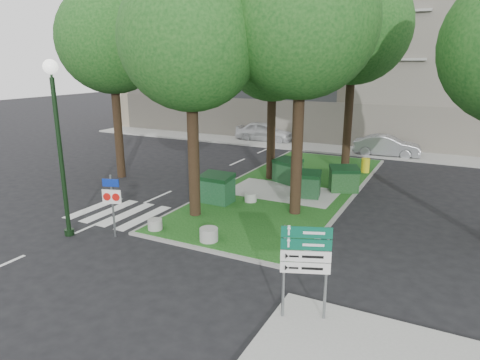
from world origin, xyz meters
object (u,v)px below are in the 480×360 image
Objects in this scene: dumpster_a at (217,188)px; car_white at (264,132)px; dumpster_b at (287,171)px; tree_median_near_right at (305,5)px; tree_street_left at (113,28)px; litter_bin at (365,165)px; tree_median_near_left at (193,25)px; tree_median_far at (357,15)px; street_lamp at (58,129)px; bollard_left at (155,224)px; traffic_sign_pole at (112,198)px; dumpster_d at (344,179)px; bollard_right at (209,234)px; dumpster_c at (306,184)px; bollard_mid at (251,197)px; directional_sign at (306,258)px; tree_median_mid at (275,42)px; car_silver at (387,146)px.

car_white is at bearing 107.59° from dumpster_a.
dumpster_b is 0.35× the size of car_white.
tree_median_near_right reaches higher than dumpster_b.
litter_bin is at bearing 29.17° from tree_street_left.
tree_median_near_left is 0.88× the size of tree_median_far.
tree_median_near_right reaches higher than tree_street_left.
bollard_left is at bearing 31.82° from street_lamp.
tree_median_near_right is 9.67m from traffic_sign_pole.
bollard_right is at bearing -133.35° from dumpster_d.
bollard_left is (-0.43, -3.78, -0.43)m from dumpster_a.
bollard_right is at bearing -113.31° from tree_median_near_right.
dumpster_a reaches higher than dumpster_c.
tree_street_left reaches higher than tree_median_near_left.
bollard_right is at bearing -82.74° from bollard_mid.
litter_bin is at bearing 62.43° from dumpster_d.
traffic_sign_pole is 0.50× the size of car_white.
tree_median_near_left is at bearing -151.75° from dumpster_d.
directional_sign is at bearing -32.76° from tree_street_left.
litter_bin reaches higher than bollard_left.
dumpster_c is at bearing -104.80° from litter_bin.
street_lamp is at bearing -130.52° from tree_median_near_left.
litter_bin is at bearing 46.70° from traffic_sign_pole.
tree_street_left is 4.73× the size of directional_sign.
dumpster_a is 0.90× the size of dumpster_d.
bollard_right is at bearing -113.36° from dumpster_c.
traffic_sign_pole is (-5.96, -8.91, 0.76)m from dumpster_d.
tree_median_mid is 2.36× the size of car_silver.
dumpster_b is 1.02× the size of dumpster_d.
tree_median_near_left is at bearing -150.26° from tree_median_near_right.
dumpster_c is 7.27m from bollard_left.
litter_bin is (11.61, 6.48, -7.14)m from tree_street_left.
tree_median_far is 18.87× the size of bollard_right.
tree_median_near_left is 4.09m from tree_median_near_right.
tree_median_near_left is 6.78m from traffic_sign_pole.
dumpster_c is 0.92× the size of dumpster_d.
tree_median_near_right is at bearing 169.75° from car_silver.
litter_bin is (0.91, 0.48, -7.81)m from tree_median_far.
directional_sign is at bearing -63.87° from tree_median_mid.
tree_street_left is at bearing 166.91° from dumpster_d.
dumpster_a is at bearing 116.20° from bollard_right.
litter_bin is 0.19× the size of car_silver.
tree_median_near_left reaches higher than street_lamp.
tree_median_near_right is 10.61m from tree_street_left.
dumpster_c is 0.24× the size of street_lamp.
dumpster_b is 11.99m from directional_sign.
tree_median_far is 14.18m from bollard_right.
tree_median_near_right is (3.50, 2.00, 0.67)m from tree_median_near_left.
car_white reaches higher than bollard_left.
litter_bin is (1.52, 5.76, -0.19)m from dumpster_c.
litter_bin is (4.72, 8.26, -0.23)m from dumpster_a.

